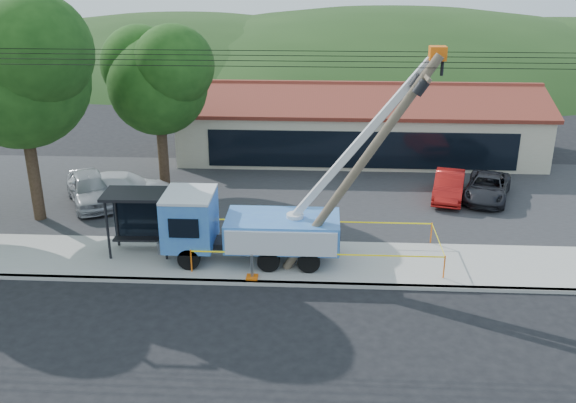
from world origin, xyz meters
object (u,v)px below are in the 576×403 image
at_px(leaning_pole, 366,158).
at_px(car_red, 448,200).
at_px(car_silver, 92,205).
at_px(bus_shelter, 140,207).
at_px(utility_truck, 247,224).
at_px(car_white, 125,202).
at_px(car_dark, 486,200).

distance_m(leaning_pole, car_red, 11.05).
bearing_deg(car_silver, bus_shelter, -80.48).
relative_size(car_silver, car_red, 1.16).
xyz_separation_m(utility_truck, car_red, (9.75, 7.76, -1.73)).
bearing_deg(bus_shelter, car_white, 111.75).
bearing_deg(bus_shelter, utility_truck, -8.56).
xyz_separation_m(bus_shelter, car_red, (14.37, 7.20, -2.17)).
bearing_deg(car_silver, leaning_pole, -54.52).
bearing_deg(car_dark, bus_shelter, -137.06).
xyz_separation_m(leaning_pole, car_silver, (-13.50, 6.71, -4.93)).
height_order(bus_shelter, car_white, bus_shelter).
bearing_deg(car_dark, car_white, -156.94).
bearing_deg(car_silver, car_white, -9.79).
bearing_deg(leaning_pole, car_dark, 50.52).
height_order(utility_truck, car_white, utility_truck).
distance_m(car_silver, car_dark, 20.60).
xyz_separation_m(car_silver, car_dark, (20.52, 1.82, 0.00)).
height_order(leaning_pole, bus_shelter, leaning_pole).
xyz_separation_m(utility_truck, leaning_pole, (4.72, -0.76, 3.21)).
xyz_separation_m(bus_shelter, car_silver, (-4.15, 5.39, -2.17)).
height_order(bus_shelter, car_silver, bus_shelter).
bearing_deg(car_red, leaning_pole, -107.09).
relative_size(bus_shelter, car_silver, 0.59).
relative_size(car_silver, car_white, 0.96).
distance_m(utility_truck, bus_shelter, 4.68).
xyz_separation_m(leaning_pole, car_red, (5.03, 8.52, -4.93)).
bearing_deg(car_red, car_dark, 13.76).
bearing_deg(leaning_pole, car_silver, 153.56).
bearing_deg(utility_truck, bus_shelter, 173.05).
bearing_deg(utility_truck, car_silver, 145.83).
xyz_separation_m(bus_shelter, car_white, (-2.56, 5.92, -2.17)).
bearing_deg(bus_shelter, car_dark, 22.16).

